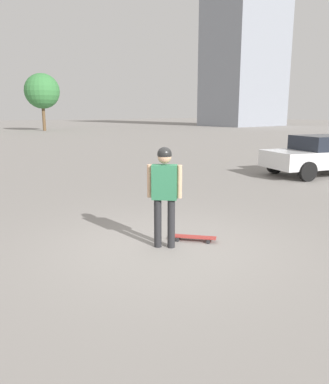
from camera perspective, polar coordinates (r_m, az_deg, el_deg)
ground_plane at (r=6.81m, az=-0.00°, el=-8.36°), size 220.00×220.00×0.00m
person at (r=6.50m, az=-0.00°, el=0.83°), size 0.45×0.46×1.80m
skateboard at (r=7.11m, az=4.43°, el=-6.91°), size 0.69×0.78×0.08m
car_parked_near at (r=15.49m, az=22.56°, el=5.26°), size 4.53×3.13×1.51m
building_block_distant at (r=70.03m, az=12.34°, el=22.75°), size 13.33×9.30×31.30m
tree_distant at (r=51.73m, az=-18.16°, el=14.39°), size 4.41×4.41×7.20m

